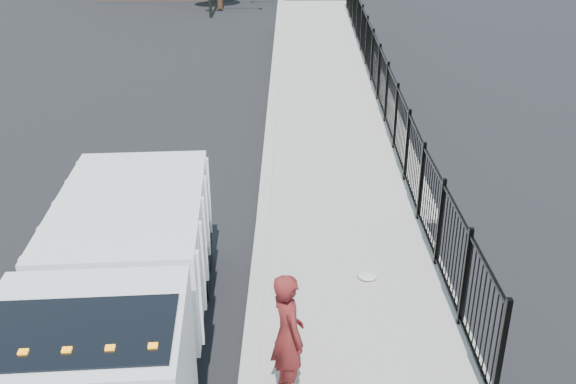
{
  "coord_description": "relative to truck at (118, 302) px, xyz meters",
  "views": [
    {
      "loc": [
        0.66,
        -9.14,
        6.79
      ],
      "look_at": [
        0.58,
        2.0,
        1.68
      ],
      "focal_mm": 40.0,
      "sensor_mm": 36.0,
      "label": 1
    }
  ],
  "objects": [
    {
      "name": "ground",
      "position": [
        1.88,
        1.34,
        -1.44
      ],
      "size": [
        120.0,
        120.0,
        0.0
      ],
      "primitive_type": "plane",
      "color": "black",
      "rests_on": "ground"
    },
    {
      "name": "ramp",
      "position": [
        4.0,
        17.34,
        -1.44
      ],
      "size": [
        3.95,
        24.06,
        3.19
      ],
      "primitive_type": "cube",
      "rotation": [
        0.06,
        0.0,
        0.0
      ],
      "color": "#9E998E",
      "rests_on": "ground"
    },
    {
      "name": "iron_fence",
      "position": [
        5.43,
        13.34,
        -0.54
      ],
      "size": [
        0.1,
        28.0,
        1.8
      ],
      "primitive_type": "cube",
      "color": "black",
      "rests_on": "ground"
    },
    {
      "name": "truck",
      "position": [
        0.0,
        0.0,
        0.0
      ],
      "size": [
        2.99,
        7.62,
        2.55
      ],
      "rotation": [
        0.0,
        0.0,
        0.08
      ],
      "color": "black",
      "rests_on": "ground"
    },
    {
      "name": "worker",
      "position": [
        2.48,
        -0.32,
        -0.32
      ],
      "size": [
        0.73,
        0.86,
        1.99
      ],
      "primitive_type": "imported",
      "rotation": [
        0.0,
        0.0,
        1.99
      ],
      "color": "maroon",
      "rests_on": "sidewalk"
    },
    {
      "name": "debris",
      "position": [
        4.0,
        2.79,
        -1.27
      ],
      "size": [
        0.39,
        0.39,
        0.1
      ],
      "primitive_type": "ellipsoid",
      "color": "silver",
      "rests_on": "sidewalk"
    }
  ]
}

